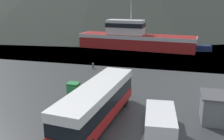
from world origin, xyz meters
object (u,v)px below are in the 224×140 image
object	(u,v)px
dock_kiosk	(220,108)
delivery_van	(160,122)
fishing_boat	(134,38)
tour_bus	(98,102)
small_boat	(193,48)
storage_bin	(73,89)

from	to	relation	value
dock_kiosk	delivery_van	bearing A→B (deg)	-140.62
fishing_boat	tour_bus	bearing A→B (deg)	9.36
dock_kiosk	small_boat	xyz separation A→B (m)	(-0.58, 29.79, -0.63)
delivery_van	small_boat	world-z (taller)	delivery_van
tour_bus	fishing_boat	bearing A→B (deg)	99.98
tour_bus	delivery_van	world-z (taller)	tour_bus
tour_bus	delivery_van	xyz separation A→B (m)	(4.99, -1.08, -0.56)
tour_bus	small_boat	xyz separation A→B (m)	(8.97, 32.45, -1.22)
tour_bus	dock_kiosk	xyz separation A→B (m)	(9.55, 2.66, -0.60)
tour_bus	fishing_boat	size ratio (longest dim) A/B	0.48
delivery_van	dock_kiosk	xyz separation A→B (m)	(4.56, 3.74, -0.04)
storage_bin	small_boat	size ratio (longest dim) A/B	0.21
delivery_van	storage_bin	world-z (taller)	delivery_van
tour_bus	dock_kiosk	size ratio (longest dim) A/B	3.55
storage_bin	fishing_boat	bearing A→B (deg)	86.54
fishing_boat	small_boat	bearing A→B (deg)	97.19
delivery_van	storage_bin	size ratio (longest dim) A/B	4.32
storage_bin	dock_kiosk	size ratio (longest dim) A/B	0.45
delivery_van	storage_bin	xyz separation A→B (m)	(-9.15, 5.91, -0.48)
fishing_boat	dock_kiosk	size ratio (longest dim) A/B	7.39
storage_bin	dock_kiosk	xyz separation A→B (m)	(13.71, -2.17, 0.44)
storage_bin	small_boat	xyz separation A→B (m)	(13.13, 27.62, -0.19)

